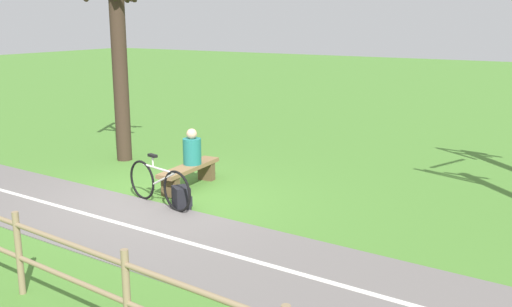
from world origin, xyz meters
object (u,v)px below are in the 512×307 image
Objects in this scene: person_seated at (192,149)px; bicycle at (159,184)px; backpack at (182,198)px; tree_by_path at (120,66)px; bench at (189,172)px.

bicycle is at bearing 5.59° from person_seated.
backpack is 4.52m from tree_by_path.
bicycle is (1.16, 0.22, 0.08)m from bench.
backpack is (1.23, 0.69, -0.56)m from person_seated.
backpack is (1.10, 0.68, -0.12)m from bench.
bench is 0.46m from person_seated.
bench is at bearing 113.86° from bicycle.
person_seated is at bearing 113.27° from bicycle.
bicycle is at bearing 6.18° from bench.
bench is 1.19m from bicycle.
bench is 1.30m from backpack.
bench is at bearing -148.21° from backpack.
tree_by_path is (-0.92, -2.73, 1.46)m from person_seated.
person_seated is 0.41× the size of bicycle.
bicycle is (1.29, 0.23, -0.37)m from person_seated.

